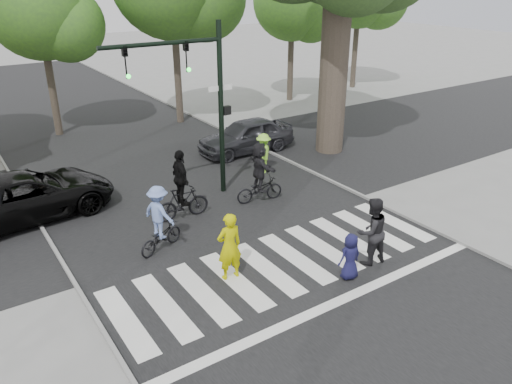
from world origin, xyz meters
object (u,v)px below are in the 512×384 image
(cyclist_left, at_px, (160,223))
(car_suv, at_px, (26,196))
(cyclist_right, at_px, (260,176))
(car_grey, at_px, (246,136))
(pedestrian_woman, at_px, (229,246))
(cyclist_mid, at_px, (182,191))
(traffic_signal, at_px, (198,88))
(pedestrian_child, at_px, (350,257))
(pedestrian_adult, at_px, (371,231))

(cyclist_left, bearing_deg, car_suv, 121.91)
(cyclist_right, relative_size, car_grey, 0.49)
(cyclist_left, xyz_separation_m, car_suv, (-2.72, 4.36, -0.09))
(pedestrian_woman, bearing_deg, car_grey, -121.93)
(cyclist_mid, distance_m, cyclist_right, 2.84)
(traffic_signal, height_order, car_suv, traffic_signal)
(car_suv, bearing_deg, pedestrian_woman, -157.80)
(cyclist_mid, bearing_deg, traffic_signal, 40.71)
(pedestrian_woman, xyz_separation_m, cyclist_right, (3.35, 3.53, 0.03))
(pedestrian_child, xyz_separation_m, car_grey, (3.26, 10.01, 0.10))
(pedestrian_woman, relative_size, cyclist_right, 0.87)
(cyclist_right, bearing_deg, cyclist_left, -164.27)
(traffic_signal, relative_size, cyclist_mid, 2.56)
(pedestrian_woman, height_order, pedestrian_adult, pedestrian_adult)
(cyclist_right, bearing_deg, car_grey, 62.12)
(traffic_signal, relative_size, pedestrian_adult, 3.10)
(traffic_signal, height_order, cyclist_left, traffic_signal)
(cyclist_right, bearing_deg, cyclist_mid, 174.17)
(car_suv, relative_size, car_grey, 1.27)
(pedestrian_adult, bearing_deg, traffic_signal, -69.31)
(cyclist_mid, bearing_deg, cyclist_right, -5.83)
(pedestrian_adult, xyz_separation_m, cyclist_left, (-4.49, 3.83, -0.10))
(traffic_signal, relative_size, cyclist_right, 2.78)
(traffic_signal, relative_size, pedestrian_woman, 3.21)
(pedestrian_child, distance_m, pedestrian_adult, 1.09)
(pedestrian_woman, bearing_deg, cyclist_mid, -94.36)
(pedestrian_woman, relative_size, car_suv, 0.34)
(traffic_signal, distance_m, car_grey, 6.00)
(pedestrian_adult, xyz_separation_m, cyclist_mid, (-3.07, 5.32, -0.01))
(cyclist_right, relative_size, car_suv, 0.39)
(pedestrian_woman, bearing_deg, cyclist_right, -130.08)
(pedestrian_woman, distance_m, cyclist_mid, 3.86)
(pedestrian_adult, distance_m, cyclist_right, 5.03)
(cyclist_left, bearing_deg, pedestrian_woman, -68.84)
(car_suv, distance_m, car_grey, 9.59)
(traffic_signal, distance_m, pedestrian_woman, 6.12)
(car_suv, xyz_separation_m, car_grey, (9.46, 1.55, -0.03))
(traffic_signal, xyz_separation_m, pedestrian_child, (0.69, -6.77, -3.26))
(cyclist_right, xyz_separation_m, car_suv, (-6.97, 3.16, -0.19))
(cyclist_mid, height_order, car_suv, cyclist_mid)
(cyclist_mid, distance_m, car_grey, 6.92)
(pedestrian_adult, distance_m, cyclist_mid, 6.14)
(pedestrian_adult, xyz_separation_m, car_grey, (2.25, 9.74, -0.22))
(pedestrian_adult, bearing_deg, pedestrian_child, 20.87)
(car_grey, bearing_deg, pedestrian_woman, -34.80)
(cyclist_left, bearing_deg, cyclist_mid, 46.24)
(cyclist_mid, distance_m, car_suv, 5.04)
(traffic_signal, xyz_separation_m, pedestrian_woman, (-1.89, -5.00, -2.97))
(pedestrian_child, xyz_separation_m, cyclist_right, (0.77, 5.29, 0.32))
(pedestrian_woman, xyz_separation_m, cyclist_left, (-0.90, 2.34, -0.07))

